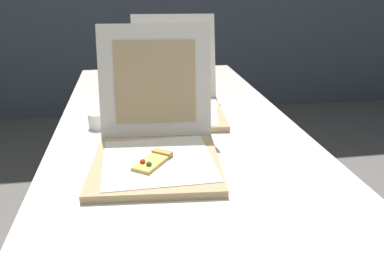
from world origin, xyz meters
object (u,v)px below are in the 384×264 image
object	(u,v)px
pizza_box_middle	(176,99)
cup_white_far	(119,97)
pizza_box_front	(156,143)
cup_white_mid	(97,120)
table	(180,143)

from	to	relation	value
pizza_box_middle	cup_white_far	distance (m)	0.29
pizza_box_middle	cup_white_far	world-z (taller)	pizza_box_middle
pizza_box_front	cup_white_mid	distance (m)	0.37
pizza_box_front	cup_white_mid	world-z (taller)	pizza_box_front
pizza_box_middle	cup_white_mid	world-z (taller)	pizza_box_middle
pizza_box_middle	cup_white_far	xyz separation A→B (m)	(-0.24, 0.15, -0.03)
pizza_box_front	pizza_box_middle	size ratio (longest dim) A/B	0.93
cup_white_mid	pizza_box_front	bearing A→B (deg)	-57.19
pizza_box_middle	table	bearing A→B (deg)	-88.89
pizza_box_front	pizza_box_middle	xyz separation A→B (m)	(0.12, 0.44, -0.00)
pizza_box_front	pizza_box_middle	distance (m)	0.45
cup_white_far	cup_white_mid	xyz separation A→B (m)	(-0.08, -0.28, 0.00)
table	pizza_box_front	xyz separation A→B (m)	(-0.10, -0.22, 0.10)
table	pizza_box_middle	distance (m)	0.24
table	cup_white_mid	size ratio (longest dim) A/B	33.70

